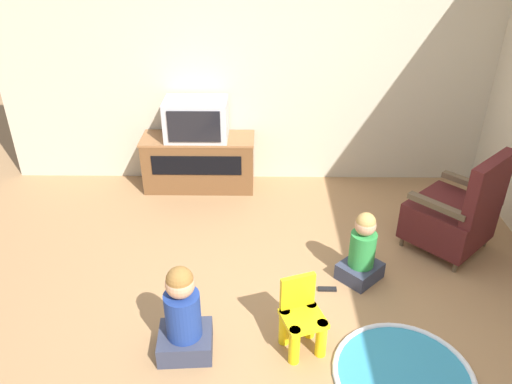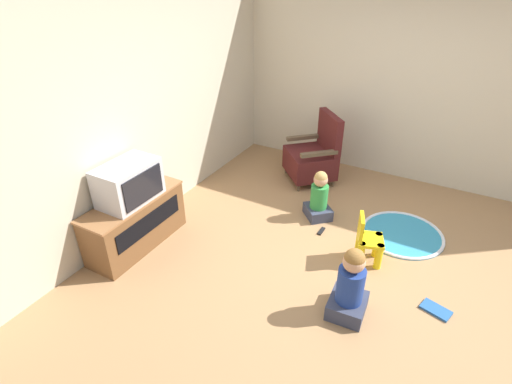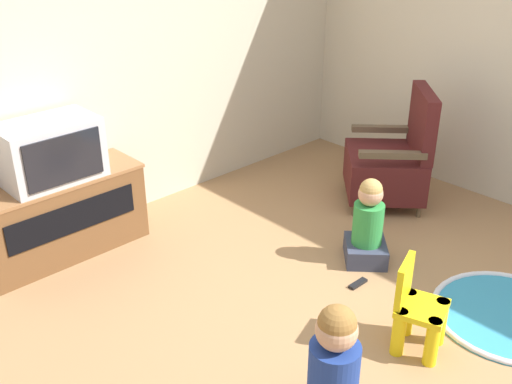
# 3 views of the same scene
# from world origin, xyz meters

# --- Properties ---
(ground_plane) EXTENTS (30.00, 30.00, 0.00)m
(ground_plane) POSITION_xyz_m (0.00, 0.00, 0.00)
(ground_plane) COLOR #9E754C
(wall_back) EXTENTS (5.28, 0.12, 2.88)m
(wall_back) POSITION_xyz_m (-0.36, 2.50, 1.44)
(wall_back) COLOR beige
(wall_back) RESTS_ON ground_plane
(wall_right) EXTENTS (0.12, 5.56, 2.88)m
(wall_right) POSITION_xyz_m (2.22, -0.22, 1.44)
(wall_right) COLOR beige
(wall_right) RESTS_ON ground_plane
(tv_cabinet) EXTENTS (1.19, 0.44, 0.58)m
(tv_cabinet) POSITION_xyz_m (-0.91, 2.21, 0.30)
(tv_cabinet) COLOR brown
(tv_cabinet) RESTS_ON ground_plane
(television) EXTENTS (0.64, 0.41, 0.42)m
(television) POSITION_xyz_m (-0.91, 2.20, 0.79)
(television) COLOR #B7B7BC
(television) RESTS_ON tv_cabinet
(black_armchair) EXTENTS (0.89, 0.88, 0.97)m
(black_armchair) POSITION_xyz_m (1.46, 1.08, 0.36)
(black_armchair) COLOR brown
(black_armchair) RESTS_ON ground_plane
(yellow_kid_chair) EXTENTS (0.34, 0.34, 0.55)m
(yellow_kid_chair) POSITION_xyz_m (0.05, -0.10, 0.23)
(yellow_kid_chair) COLOR yellow
(yellow_kid_chair) RESTS_ON ground_plane
(play_mat) EXTENTS (0.94, 0.94, 0.04)m
(play_mat) POSITION_xyz_m (0.71, -0.36, 0.01)
(play_mat) COLOR teal
(play_mat) RESTS_ON ground_plane
(child_watching_left) EXTENTS (0.39, 0.34, 0.72)m
(child_watching_left) POSITION_xyz_m (-0.75, -0.15, 0.31)
(child_watching_left) COLOR #33384C
(child_watching_left) RESTS_ON ground_plane
(child_watching_center) EXTENTS (0.42, 0.42, 0.63)m
(child_watching_center) POSITION_xyz_m (0.59, 0.65, 0.27)
(child_watching_center) COLOR #33384C
(child_watching_center) RESTS_ON ground_plane
(book) EXTENTS (0.22, 0.29, 0.02)m
(book) POSITION_xyz_m (-0.34, -0.87, 0.01)
(book) COLOR #235699
(book) RESTS_ON ground_plane
(remote_control) EXTENTS (0.15, 0.05, 0.02)m
(remote_control) POSITION_xyz_m (0.30, 0.49, 0.01)
(remote_control) COLOR black
(remote_control) RESTS_ON ground_plane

